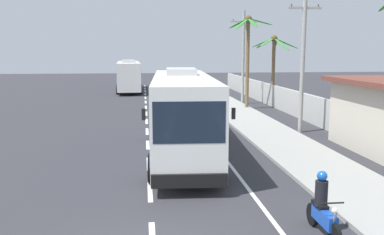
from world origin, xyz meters
name	(u,v)px	position (x,y,z in m)	size (l,w,h in m)	color
sidewalk_kerb	(293,149)	(6.80, 10.00, 0.07)	(3.20, 90.00, 0.14)	#999993
lane_markings	(183,134)	(2.01, 14.46, 0.00)	(3.47, 71.00, 0.01)	white
boundary_wall	(333,117)	(10.60, 14.00, 0.90)	(0.24, 60.00, 1.80)	#B2B2AD
coach_bus_foreground	(182,111)	(1.53, 9.65, 1.98)	(3.33, 11.45, 3.82)	white
coach_bus_far_lane	(129,75)	(-1.86, 40.59, 1.88)	(3.23, 12.36, 3.61)	white
motorcycle_beside_bus	(323,210)	(4.28, 0.97, 0.67)	(0.56, 1.96, 1.64)	black
motorcycle_trailing	(211,113)	(4.11, 17.77, 0.65)	(0.56, 1.96, 1.58)	black
utility_pole_mid	(303,58)	(8.73, 14.19, 4.25)	(1.91, 0.24, 8.17)	#9E9E99
utility_pole_far	(243,55)	(8.44, 27.26, 4.22)	(2.34, 0.24, 8.01)	#9E9E99
palm_second	(274,55)	(10.70, 25.81, 4.27)	(3.91, 3.93, 5.91)	brown
palm_third	(248,43)	(8.05, 24.13, 5.25)	(3.41, 3.59, 7.36)	brown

